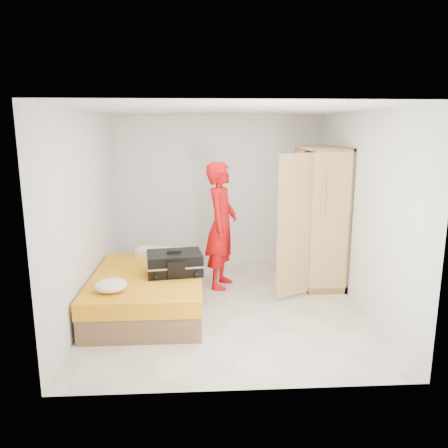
{
  "coord_description": "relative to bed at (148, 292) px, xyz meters",
  "views": [
    {
      "loc": [
        -0.36,
        -5.6,
        2.36
      ],
      "look_at": [
        0.0,
        0.64,
        1.0
      ],
      "focal_mm": 35.0,
      "sensor_mm": 36.0,
      "label": 1
    }
  ],
  "objects": [
    {
      "name": "bed",
      "position": [
        0.0,
        0.0,
        0.0
      ],
      "size": [
        1.42,
        2.02,
        0.5
      ],
      "color": "brown",
      "rests_on": "ground"
    },
    {
      "name": "pillow",
      "position": [
        0.05,
        0.85,
        0.3
      ],
      "size": [
        0.64,
        0.41,
        0.11
      ],
      "primitive_type": "cube",
      "rotation": [
        0.0,
        0.0,
        -0.19
      ],
      "color": "white",
      "rests_on": "bed"
    },
    {
      "name": "suitcase",
      "position": [
        0.36,
        -0.0,
        0.39
      ],
      "size": [
        0.79,
        0.63,
        0.31
      ],
      "rotation": [
        0.0,
        0.0,
        0.14
      ],
      "color": "black",
      "rests_on": "bed"
    },
    {
      "name": "person",
      "position": [
        1.02,
        0.85,
        0.7
      ],
      "size": [
        0.63,
        0.79,
        1.9
      ],
      "primitive_type": "imported",
      "rotation": [
        0.0,
        0.0,
        1.28
      ],
      "color": "red",
      "rests_on": "ground"
    },
    {
      "name": "room",
      "position": [
        1.05,
        0.08,
        1.05
      ],
      "size": [
        4.0,
        4.02,
        2.6
      ],
      "color": "beige",
      "rests_on": "ground"
    },
    {
      "name": "round_cushion",
      "position": [
        -0.36,
        -0.62,
        0.32
      ],
      "size": [
        0.38,
        0.38,
        0.14
      ],
      "primitive_type": "ellipsoid",
      "color": "white",
      "rests_on": "bed"
    },
    {
      "name": "wardrobe",
      "position": [
        2.5,
        0.92,
        0.75
      ],
      "size": [
        1.11,
        1.46,
        2.1
      ],
      "color": "tan",
      "rests_on": "ground"
    }
  ]
}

